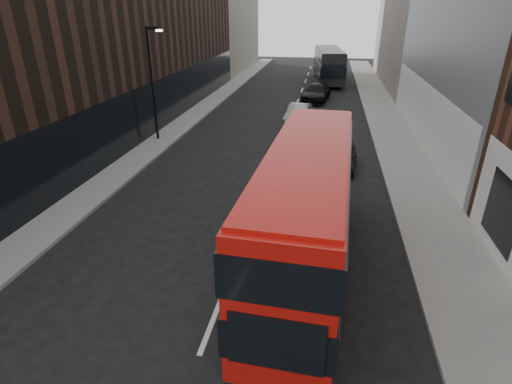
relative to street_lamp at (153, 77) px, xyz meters
The scene contains 11 objects.
ground 20.22m from the street_lamp, 65.46° to the right, with size 140.00×140.00×0.00m, color black.
sidewalk_right 17.69m from the street_lamp, 24.00° to the left, with size 3.00×80.00×0.15m, color slate.
sidewalk_left 8.12m from the street_lamp, 88.20° to the left, with size 2.00×80.00×0.15m, color slate.
building_left_mid 12.76m from the street_lamp, 105.29° to the left, with size 5.00×24.00×14.00m, color black.
building_left_far 34.24m from the street_lamp, 95.51° to the left, with size 5.00×20.00×13.00m, color #656159.
street_lamp is the anchor object (origin of this frame).
red_bus 16.81m from the street_lamp, 50.80° to the right, with size 3.04×10.86×4.35m.
grey_bus 28.05m from the street_lamp, 67.15° to the left, with size 3.95×11.99×3.81m.
car_a 12.89m from the street_lamp, 13.85° to the right, with size 1.54×3.83×1.30m, color black.
car_b 11.33m from the street_lamp, 34.69° to the left, with size 1.50×4.31×1.42m, color gray.
car_c 18.02m from the street_lamp, 55.83° to the left, with size 2.21×5.43×1.58m, color black.
Camera 1 is at (2.77, -6.44, 8.17)m, focal length 28.00 mm.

